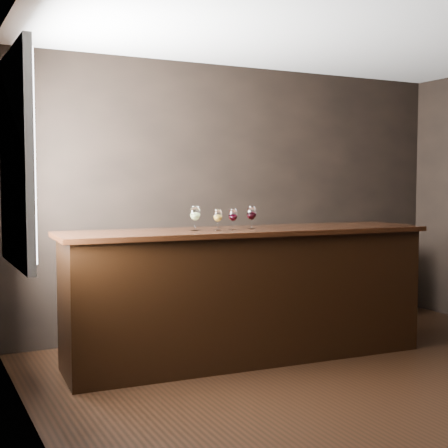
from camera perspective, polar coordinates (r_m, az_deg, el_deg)
name	(u,v)px	position (r m, az deg, el deg)	size (l,w,h in m)	color
ground	(378,388)	(5.10, 13.91, -14.31)	(5.00, 5.00, 0.00)	black
room_shell	(348,151)	(4.79, 11.25, 6.55)	(5.02, 4.52, 2.81)	black
bar_counter	(248,297)	(5.58, 2.17, -6.65)	(3.21, 0.70, 1.12)	black
bar_top	(248,231)	(5.50, 2.19, -0.67)	(3.32, 0.77, 0.04)	black
back_bar_shelf	(285,285)	(6.83, 5.57, -5.60)	(2.54, 0.40, 0.91)	black
glass_white	(195,214)	(5.30, -2.66, 0.94)	(0.09, 0.09, 0.21)	white
glass_amber	(218,216)	(5.33, -0.57, 0.75)	(0.08, 0.08, 0.18)	white
glass_red_a	(233,215)	(5.39, 0.82, 0.81)	(0.08, 0.08, 0.19)	white
glass_red_b	(251,213)	(5.48, 2.53, 0.97)	(0.09, 0.09, 0.20)	white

